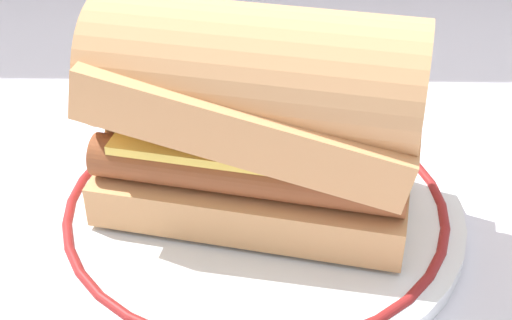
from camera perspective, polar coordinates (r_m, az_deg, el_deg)
name	(u,v)px	position (r m, az deg, el deg)	size (l,w,h in m)	color
ground_plane	(226,210)	(0.47, -2.34, -3.96)	(1.50, 1.50, 0.00)	silver
plate	(256,209)	(0.45, 0.00, -3.87)	(0.26, 0.26, 0.01)	white
sausage_sandwich	(256,112)	(0.41, 0.00, 3.75)	(0.20, 0.13, 0.13)	tan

